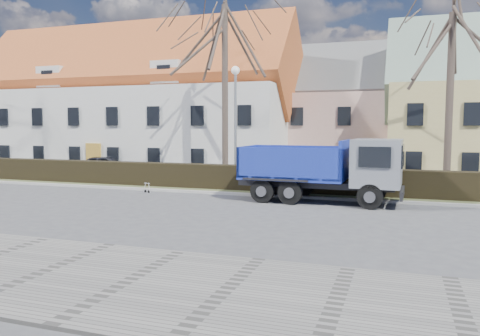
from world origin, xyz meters
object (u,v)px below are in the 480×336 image
at_px(cart_frame, 145,187).
at_px(parked_car_a, 106,166).
at_px(dump_truck, 315,169).
at_px(streetlight, 235,127).

distance_m(cart_frame, parked_car_a, 9.07).
relative_size(dump_truck, streetlight, 1.10).
xyz_separation_m(streetlight, parked_car_a, (-10.53, 3.07, -2.67)).
bearing_deg(parked_car_a, cart_frame, -148.90).
distance_m(dump_truck, cart_frame, 8.90).
xyz_separation_m(dump_truck, streetlight, (-4.93, 3.17, 1.89)).
distance_m(dump_truck, parked_car_a, 16.69).
height_order(dump_truck, streetlight, streetlight).
distance_m(streetlight, parked_car_a, 11.29).
height_order(streetlight, cart_frame, streetlight).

